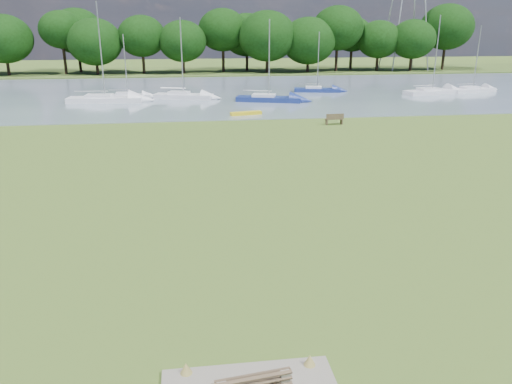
{
  "coord_description": "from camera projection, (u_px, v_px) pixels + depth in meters",
  "views": [
    {
      "loc": [
        -1.17,
        -23.01,
        8.28
      ],
      "look_at": [
        1.68,
        -2.0,
        1.16
      ],
      "focal_mm": 35.0,
      "sensor_mm": 36.0,
      "label": 1
    }
  ],
  "objects": [
    {
      "name": "riverbank_bench",
      "position": [
        334.0,
        119.0,
        43.43
      ],
      "size": [
        1.6,
        0.55,
        0.98
      ],
      "rotation": [
        0.0,
        0.0,
        0.05
      ],
      "color": "brown",
      "rests_on": "ground"
    },
    {
      "name": "sailboat_6",
      "position": [
        317.0,
        89.0,
        64.38
      ],
      "size": [
        6.09,
        2.81,
        7.42
      ],
      "rotation": [
        0.0,
        0.0,
        -0.21
      ],
      "color": "navy",
      "rests_on": "river"
    },
    {
      "name": "sailboat_5",
      "position": [
        268.0,
        97.0,
        56.22
      ],
      "size": [
        7.55,
        4.14,
        8.82
      ],
      "rotation": [
        0.0,
        0.0,
        -0.31
      ],
      "color": "navy",
      "rests_on": "river"
    },
    {
      "name": "sailboat_0",
      "position": [
        472.0,
        89.0,
        64.12
      ],
      "size": [
        6.46,
        3.1,
        8.16
      ],
      "rotation": [
        0.0,
        0.0,
        0.23
      ],
      "color": "silver",
      "rests_on": "river"
    },
    {
      "name": "sailboat_4",
      "position": [
        104.0,
        97.0,
        55.83
      ],
      "size": [
        8.38,
        2.88,
        10.61
      ],
      "rotation": [
        0.0,
        0.0,
        -0.07
      ],
      "color": "silver",
      "rests_on": "river"
    },
    {
      "name": "far_bank",
      "position": [
        193.0,
        72.0,
        92.03
      ],
      "size": [
        220.0,
        20.0,
        0.4
      ],
      "primitive_type": "cube",
      "color": "#4C6626",
      "rests_on": "ground"
    },
    {
      "name": "sailboat_8",
      "position": [
        127.0,
        95.0,
        58.8
      ],
      "size": [
        5.27,
        1.57,
        7.24
      ],
      "rotation": [
        0.0,
        0.0,
        0.02
      ],
      "color": "silver",
      "rests_on": "river"
    },
    {
      "name": "sailboat_1",
      "position": [
        183.0,
        94.0,
        58.28
      ],
      "size": [
        7.06,
        3.8,
        9.06
      ],
      "rotation": [
        0.0,
        0.0,
        -0.29
      ],
      "color": "silver",
      "rests_on": "river"
    },
    {
      "name": "river",
      "position": [
        197.0,
        93.0,
        63.85
      ],
      "size": [
        220.0,
        40.0,
        0.1
      ],
      "primitive_type": "cube",
      "color": "slate",
      "rests_on": "ground"
    },
    {
      "name": "ground",
      "position": [
        217.0,
        203.0,
        24.4
      ],
      "size": [
        220.0,
        220.0,
        0.0
      ],
      "primitive_type": "plane",
      "color": "olive"
    },
    {
      "name": "tree_line",
      "position": [
        137.0,
        34.0,
        84.92
      ],
      "size": [
        124.88,
        9.46,
        11.45
      ],
      "color": "black",
      "rests_on": "far_bank"
    },
    {
      "name": "sailboat_2",
      "position": [
        432.0,
        90.0,
        62.37
      ],
      "size": [
        7.77,
        3.88,
        9.37
      ],
      "rotation": [
        0.0,
        0.0,
        0.25
      ],
      "color": "silver",
      "rests_on": "river"
    },
    {
      "name": "kayak",
      "position": [
        246.0,
        113.0,
        48.0
      ],
      "size": [
        3.12,
        1.39,
        0.3
      ],
      "primitive_type": "cube",
      "rotation": [
        0.0,
        0.0,
        0.23
      ],
      "color": "yellow",
      "rests_on": "river"
    }
  ]
}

